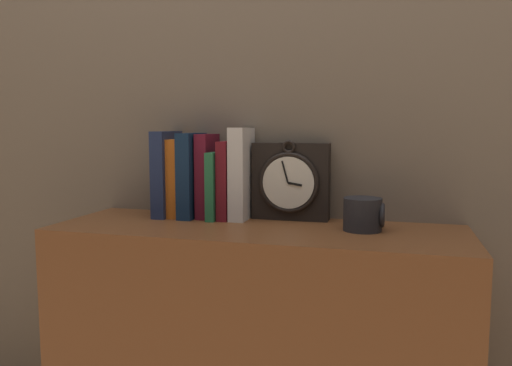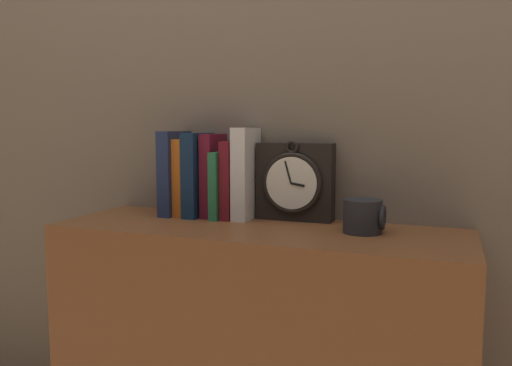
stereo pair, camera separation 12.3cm
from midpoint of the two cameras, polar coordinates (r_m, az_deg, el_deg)
The scene contains 10 objects.
wall_back at distance 1.45m, azimuth -0.38°, elevation 19.02°, with size 6.00×0.05×2.60m.
clock at distance 1.34m, azimuth 1.36°, elevation 0.17°, with size 0.21×0.07×0.22m.
book_slot0_navy at distance 1.43m, azimuth -12.58°, elevation 1.02°, with size 0.04×0.13×0.24m.
book_slot1_orange at distance 1.42m, azimuth -11.13°, elevation 0.57°, with size 0.03×0.12×0.22m.
book_slot2_navy at distance 1.40m, azimuth -9.86°, elevation 0.86°, with size 0.04×0.13×0.23m.
book_slot3_maroon at distance 1.39m, azimuth -8.10°, elevation 0.80°, with size 0.03×0.11×0.23m.
book_slot4_green at distance 1.37m, azimuth -7.02°, elevation -0.27°, with size 0.02×0.13×0.18m.
book_slot5_maroon at distance 1.36m, azimuth -5.81°, elevation 0.33°, with size 0.03×0.12×0.21m.
book_slot6_white at distance 1.35m, azimuth -4.28°, elevation 1.06°, with size 0.04×0.12×0.25m.
mug at distance 1.22m, azimuth 9.40°, elevation -3.58°, with size 0.10×0.09×0.08m.
Camera 1 is at (0.33, -1.18, 0.98)m, focal length 35.00 mm.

